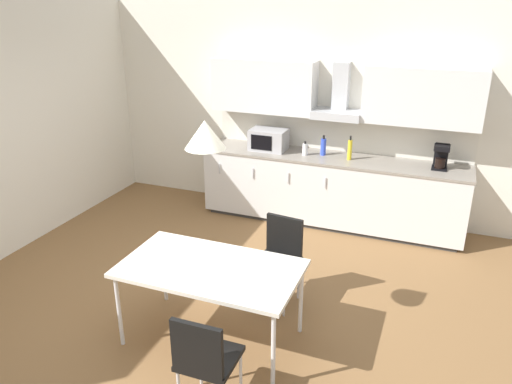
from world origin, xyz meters
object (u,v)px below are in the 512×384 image
object	(u,v)px
coffee_maker	(441,157)
dining_table	(210,271)
bottle_white	(305,149)
chair_far_right	(280,252)
microwave	(269,140)
chair_near_right	(204,356)
pendant_lamp	(205,134)
bottle_blue	(323,147)
bottle_yellow	(350,150)

from	to	relation	value
coffee_maker	dining_table	distance (m)	3.30
bottle_white	chair_far_right	distance (m)	2.00
microwave	bottle_white	xyz separation A→B (m)	(0.52, -0.05, -0.06)
chair_near_right	pendant_lamp	xyz separation A→B (m)	(-0.35, 0.81, 1.36)
bottle_blue	dining_table	world-z (taller)	bottle_blue
microwave	chair_far_right	xyz separation A→B (m)	(0.84, -1.97, -0.53)
coffee_maker	bottle_yellow	size ratio (longest dim) A/B	0.97
bottle_white	chair_near_right	world-z (taller)	bottle_white
bottle_white	chair_far_right	world-z (taller)	bottle_white
chair_near_right	microwave	bearing A→B (deg)	103.05
microwave	bottle_white	distance (m)	0.53
dining_table	pendant_lamp	xyz separation A→B (m)	(0.00, 0.00, 1.20)
microwave	chair_near_right	bearing A→B (deg)	-76.95
bottle_yellow	chair_far_right	size ratio (longest dim) A/B	0.36
bottle_white	chair_near_right	xyz separation A→B (m)	(0.31, -3.54, -0.47)
chair_near_right	coffee_maker	bearing A→B (deg)	69.51
bottle_yellow	chair_near_right	size ratio (longest dim) A/B	0.36
microwave	chair_far_right	distance (m)	2.21
coffee_maker	bottle_white	world-z (taller)	coffee_maker
dining_table	pendant_lamp	world-z (taller)	pendant_lamp
coffee_maker	chair_far_right	distance (m)	2.47
pendant_lamp	bottle_yellow	bearing A→B (deg)	77.40
microwave	bottle_yellow	size ratio (longest dim) A/B	1.55
bottle_yellow	bottle_white	xyz separation A→B (m)	(-0.58, -0.02, -0.05)
bottle_blue	chair_near_right	bearing A→B (deg)	-88.58
microwave	bottle_blue	bearing A→B (deg)	2.96
bottle_blue	pendant_lamp	size ratio (longest dim) A/B	0.82
bottle_white	chair_far_right	bearing A→B (deg)	-80.58
chair_far_right	bottle_blue	bearing A→B (deg)	92.80
bottle_yellow	dining_table	bearing A→B (deg)	-102.60
chair_near_right	chair_far_right	size ratio (longest dim) A/B	1.00
chair_far_right	pendant_lamp	world-z (taller)	pendant_lamp
chair_near_right	bottle_blue	bearing A→B (deg)	91.42
bottle_blue	dining_table	xyz separation A→B (m)	(-0.26, -2.82, -0.34)
bottle_blue	bottle_yellow	bearing A→B (deg)	-10.94
bottle_blue	dining_table	size ratio (longest dim) A/B	0.17
dining_table	chair_far_right	distance (m)	0.90
microwave	chair_far_right	world-z (taller)	microwave
coffee_maker	chair_far_right	bearing A→B (deg)	-123.94
chair_near_right	chair_far_right	distance (m)	1.62
bottle_blue	pendant_lamp	xyz separation A→B (m)	(-0.26, -2.82, 0.86)
coffee_maker	bottle_blue	distance (m)	1.44
coffee_maker	pendant_lamp	bearing A→B (deg)	-121.16
coffee_maker	bottle_yellow	distance (m)	1.08
microwave	coffee_maker	world-z (taller)	coffee_maker
dining_table	bottle_white	bearing A→B (deg)	89.24
chair_far_right	pendant_lamp	size ratio (longest dim) A/B	2.72
microwave	chair_near_right	xyz separation A→B (m)	(0.83, -3.59, -0.53)
coffee_maker	bottle_yellow	bearing A→B (deg)	-176.97
bottle_blue	pendant_lamp	world-z (taller)	pendant_lamp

